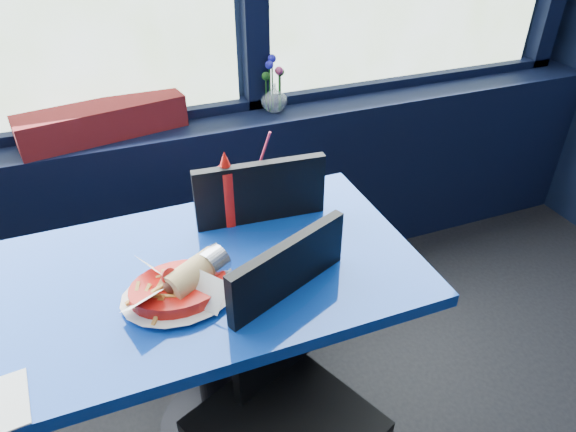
# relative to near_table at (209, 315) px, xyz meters

# --- Properties ---
(window_sill) EXTENTS (5.00, 0.26, 0.80)m
(window_sill) POSITION_rel_near_table_xyz_m (-0.30, 0.87, -0.17)
(window_sill) COLOR black
(window_sill) RESTS_ON ground
(near_table) EXTENTS (1.20, 0.70, 0.75)m
(near_table) POSITION_rel_near_table_xyz_m (0.00, 0.00, 0.00)
(near_table) COLOR black
(near_table) RESTS_ON ground
(chair_near_front) EXTENTS (0.54, 0.54, 0.91)m
(chair_near_front) POSITION_rel_near_table_xyz_m (0.14, -0.28, -0.04)
(chair_near_front) COLOR black
(chair_near_front) RESTS_ON ground
(chair_near_back) EXTENTS (0.46, 0.47, 0.95)m
(chair_near_back) POSITION_rel_near_table_xyz_m (0.22, 0.29, -0.02)
(chair_near_back) COLOR black
(chair_near_back) RESTS_ON ground
(planter_box) EXTENTS (0.65, 0.27, 0.13)m
(planter_box) POSITION_rel_near_table_xyz_m (-0.17, 0.88, 0.30)
(planter_box) COLOR maroon
(planter_box) RESTS_ON window_sill
(flower_vase) EXTENTS (0.14, 0.14, 0.24)m
(flower_vase) POSITION_rel_near_table_xyz_m (0.53, 0.88, 0.30)
(flower_vase) COLOR silver
(flower_vase) RESTS_ON window_sill
(food_basket) EXTENTS (0.29, 0.28, 0.10)m
(food_basket) POSITION_rel_near_table_xyz_m (-0.08, -0.09, 0.22)
(food_basket) COLOR red
(food_basket) RESTS_ON near_table
(ketchup_bottle) EXTENTS (0.07, 0.07, 0.25)m
(ketchup_bottle) POSITION_rel_near_table_xyz_m (0.13, 0.19, 0.29)
(ketchup_bottle) COLOR red
(ketchup_bottle) RESTS_ON near_table
(soda_cup) EXTENTS (0.09, 0.09, 0.29)m
(soda_cup) POSITION_rel_near_table_xyz_m (0.24, 0.22, 0.25)
(soda_cup) COLOR navy
(soda_cup) RESTS_ON near_table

